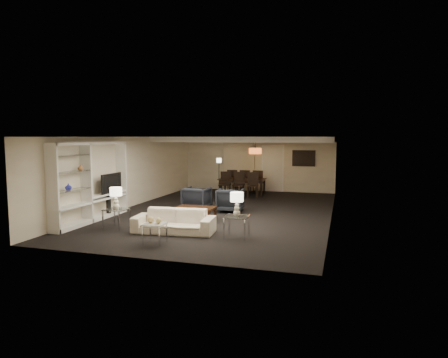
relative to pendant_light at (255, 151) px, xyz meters
name	(u,v)px	position (x,y,z in m)	size (l,w,h in m)	color
floor	(224,211)	(-0.30, -3.50, -1.92)	(11.00, 11.00, 0.00)	black
ceiling	(224,137)	(-0.30, -3.50, 0.58)	(7.00, 11.00, 0.02)	silver
wall_back	(258,164)	(-0.30, 2.00, -0.67)	(7.00, 0.02, 2.50)	beige
wall_front	(146,199)	(-0.30, -9.00, -0.67)	(7.00, 0.02, 2.50)	beige
wall_left	(131,172)	(-3.80, -3.50, -0.67)	(0.02, 11.00, 2.50)	beige
wall_right	(332,178)	(3.20, -3.50, -0.67)	(0.02, 11.00, 2.50)	beige
ceiling_soffit	(248,139)	(-0.30, 0.00, 0.48)	(7.00, 4.00, 0.20)	silver
curtains	(239,165)	(-1.20, 1.92, -0.72)	(1.50, 0.12, 2.40)	beige
door	(273,169)	(0.40, 1.97, -0.87)	(0.90, 0.05, 2.10)	silver
painting	(304,158)	(1.80, 1.96, -0.37)	(0.95, 0.04, 0.65)	#142D38
media_unit	(92,182)	(-3.61, -6.10, -0.74)	(0.38, 3.40, 2.35)	white
pendant_light	(255,151)	(0.00, 0.00, 0.00)	(0.52, 0.52, 0.24)	#D8591E
sofa	(174,221)	(-0.69, -6.76, -1.61)	(2.10, 0.82, 0.61)	beige
coffee_table	(196,214)	(-0.69, -5.16, -1.71)	(1.16, 0.67, 0.41)	black
armchair_left	(197,198)	(-1.29, -3.46, -1.53)	(0.84, 0.86, 0.78)	black
armchair_right	(230,200)	(-0.09, -3.46, -1.53)	(0.84, 0.86, 0.78)	black
side_table_left	(117,219)	(-2.39, -6.76, -1.65)	(0.58, 0.58, 0.54)	white
side_table_right	(237,227)	(1.01, -6.76, -1.65)	(0.58, 0.58, 0.54)	white
table_lamp_left	(116,198)	(-2.39, -6.76, -1.08)	(0.33, 0.33, 0.60)	white
table_lamp_right	(237,204)	(1.01, -6.76, -1.08)	(0.33, 0.33, 0.60)	beige
marble_table	(155,233)	(-0.69, -7.86, -1.68)	(0.48, 0.48, 0.48)	white
gold_gourd_a	(151,220)	(-0.79, -7.86, -1.36)	(0.15, 0.15, 0.15)	#F0C97F
gold_gourd_b	(159,221)	(-0.59, -7.86, -1.37)	(0.13, 0.13, 0.13)	#E3CF78
television	(108,183)	(-3.58, -5.27, -0.87)	(0.14, 1.06, 0.61)	black
vase_blue	(68,187)	(-3.61, -7.15, -0.77)	(0.18, 0.18, 0.18)	#272DA9
vase_amber	(80,168)	(-3.61, -6.60, -0.28)	(0.15, 0.15, 0.16)	#BA773E
floor_speaker	(108,202)	(-3.50, -5.42, -1.43)	(0.11, 0.11, 0.98)	black
dining_table	(242,187)	(-0.67, 0.50, -1.57)	(1.98, 1.11, 0.70)	black
chair_nl	(225,184)	(-1.27, -0.15, -1.40)	(0.48, 0.48, 1.03)	black
chair_nm	(238,185)	(-0.67, -0.15, -1.40)	(0.48, 0.48, 1.03)	black
chair_nr	(252,185)	(-0.07, -0.15, -1.40)	(0.48, 0.48, 1.03)	black
chair_fl	(233,181)	(-1.27, 1.15, -1.40)	(0.48, 0.48, 1.03)	black
chair_fm	(246,181)	(-0.67, 1.15, -1.40)	(0.48, 0.48, 1.03)	black
chair_fr	(259,182)	(-0.07, 1.15, -1.40)	(0.48, 0.48, 1.03)	black
floor_lamp	(219,175)	(-1.90, 1.03, -1.15)	(0.22, 0.22, 1.55)	black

